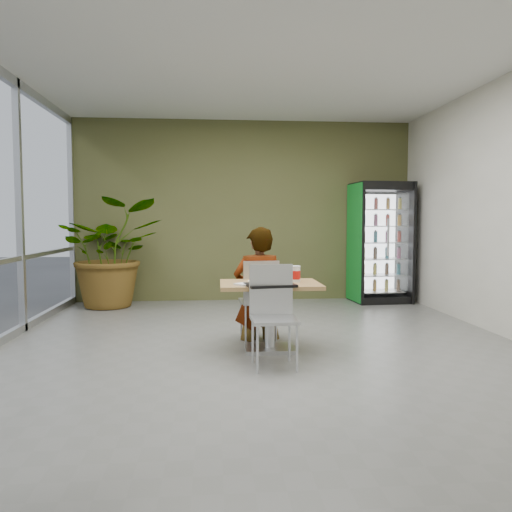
% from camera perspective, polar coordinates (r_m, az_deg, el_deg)
% --- Properties ---
extents(ground, '(7.00, 7.00, 0.00)m').
position_cam_1_polar(ground, '(5.63, 0.84, -10.59)').
color(ground, slate).
rests_on(ground, ground).
extents(room_envelope, '(6.00, 7.00, 3.20)m').
position_cam_1_polar(room_envelope, '(5.45, 0.86, 5.90)').
color(room_envelope, silver).
rests_on(room_envelope, ground).
extents(dining_table, '(1.09, 0.76, 0.75)m').
position_cam_1_polar(dining_table, '(5.47, 1.59, -5.27)').
color(dining_table, '#AF884B').
rests_on(dining_table, ground).
extents(chair_far, '(0.46, 0.46, 0.96)m').
position_cam_1_polar(chair_far, '(5.93, 0.43, -4.32)').
color(chair_far, '#B6B8BB').
rests_on(chair_far, ground).
extents(chair_near, '(0.45, 0.46, 0.99)m').
position_cam_1_polar(chair_near, '(4.94, 1.91, -5.80)').
color(chair_near, '#B6B8BB').
rests_on(chair_near, ground).
extents(seated_woman, '(0.64, 0.45, 1.65)m').
position_cam_1_polar(seated_woman, '(5.98, 0.30, -4.59)').
color(seated_woman, black).
rests_on(seated_woman, ground).
extents(pizza_plate, '(0.35, 0.33, 0.03)m').
position_cam_1_polar(pizza_plate, '(5.52, 0.36, -2.79)').
color(pizza_plate, white).
rests_on(pizza_plate, dining_table).
extents(soda_cup, '(0.10, 0.10, 0.18)m').
position_cam_1_polar(soda_cup, '(5.51, 4.58, -2.08)').
color(soda_cup, white).
rests_on(soda_cup, dining_table).
extents(napkin_stack, '(0.23, 0.23, 0.02)m').
position_cam_1_polar(napkin_stack, '(5.22, -1.33, -3.25)').
color(napkin_stack, white).
rests_on(napkin_stack, dining_table).
extents(cafeteria_tray, '(0.54, 0.43, 0.03)m').
position_cam_1_polar(cafeteria_tray, '(5.13, 1.65, -3.32)').
color(cafeteria_tray, black).
rests_on(cafeteria_tray, dining_table).
extents(beverage_fridge, '(1.01, 0.80, 2.09)m').
position_cam_1_polar(beverage_fridge, '(9.02, 14.01, 1.51)').
color(beverage_fridge, black).
rests_on(beverage_fridge, ground).
extents(potted_plant, '(1.89, 1.73, 1.79)m').
position_cam_1_polar(potted_plant, '(8.58, -16.15, 0.35)').
color(potted_plant, '#286429').
rests_on(potted_plant, ground).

